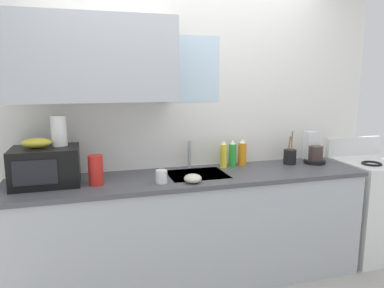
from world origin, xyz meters
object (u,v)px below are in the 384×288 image
Objects in this scene: dish_soap_bottle_orange at (242,153)px; mug_white at (161,177)px; cereal_canister at (96,170)px; stove_range at (370,207)px; paper_towel_roll at (59,131)px; microwave at (46,166)px; coffee_maker at (313,151)px; utensil_crock at (290,156)px; dish_soap_bottle_green at (232,154)px; small_bowl at (193,178)px; banana_bunch at (36,143)px; dish_soap_bottle_yellow at (224,155)px.

mug_white is (-0.79, -0.35, -0.06)m from dish_soap_bottle_orange.
mug_white is (0.46, -0.09, -0.06)m from cereal_canister.
paper_towel_roll is (-2.72, 0.10, 0.82)m from stove_range.
microwave is 1.64× the size of coffee_maker.
utensil_crock reaches higher than dish_soap_bottle_orange.
dish_soap_bottle_green is (1.49, 0.14, -0.03)m from microwave.
cereal_canister is at bearing 167.52° from small_bowl.
microwave reaches higher than dish_soap_bottle_orange.
banana_bunch is at bearing -174.53° from dish_soap_bottle_orange.
cereal_canister is (-1.06, -0.21, -0.00)m from dish_soap_bottle_yellow.
coffee_maker reaches higher than cereal_canister.
cereal_canister is at bearing -14.38° from banana_bunch.
cereal_canister reaches higher than stove_range.
stove_range is 4.71× the size of dish_soap_bottle_green.
banana_bunch is 0.85× the size of dish_soap_bottle_yellow.
microwave is 1.60m from dish_soap_bottle_orange.
paper_towel_roll is at bearing 161.01° from mug_white.
dish_soap_bottle_orange is (1.49, 0.11, -0.27)m from paper_towel_roll.
utensil_crock is at bearing 17.87° from small_bowl.
utensil_crock is (0.42, -0.09, -0.04)m from dish_soap_bottle_orange.
coffee_maker is 0.66m from dish_soap_bottle_orange.
stove_range is at bearing -8.12° from dish_soap_bottle_green.
banana_bunch is 1.66m from dish_soap_bottle_orange.
cereal_canister is at bearing -174.19° from utensil_crock.
cereal_canister is (0.24, -0.15, -0.27)m from paper_towel_roll.
coffee_maker is 1.31× the size of cereal_canister.
coffee_maker is 0.75m from dish_soap_bottle_green.
dish_soap_bottle_orange is (1.59, 0.16, -0.03)m from microwave.
dish_soap_bottle_orange is at bearing 35.46° from small_bowl.
small_bowl is at bearing -15.26° from mug_white.
microwave is 0.18m from banana_bunch.
dish_soap_bottle_orange is 1.09× the size of cereal_canister.
paper_towel_roll reaches higher than dish_soap_bottle_green.
paper_towel_roll is 2.16m from coffee_maker.
banana_bunch is 2.11× the size of mug_white.
stove_range is at bearing -0.93° from banana_bunch.
microwave is at bearing -174.47° from dish_soap_bottle_green.
dish_soap_bottle_green is 0.79× the size of utensil_crock.
microwave reaches higher than dish_soap_bottle_yellow.
microwave is 1.05m from small_bowl.
paper_towel_roll is at bearing 161.89° from small_bowl.
cereal_canister is at bearing -168.37° from dish_soap_bottle_orange.
utensil_crock is (1.67, 0.17, -0.04)m from cereal_canister.
paper_towel_roll is 1.03m from small_bowl.
microwave is at bearing 166.71° from mug_white.
dish_soap_bottle_orange is 1.79× the size of small_bowl.
stove_range reaches higher than mug_white.
banana_bunch is 0.45m from cereal_canister.
mug_white is at bearing -18.99° from paper_towel_roll.
banana_bunch reaches higher than coffee_maker.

